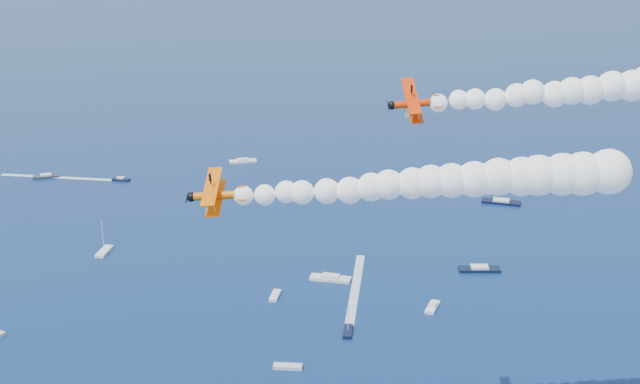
{
  "coord_description": "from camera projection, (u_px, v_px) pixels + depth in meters",
  "views": [
    {
      "loc": [
        -2.58,
        -84.9,
        84.49
      ],
      "look_at": [
        -8.87,
        20.09,
        48.5
      ],
      "focal_mm": 47.77,
      "sensor_mm": 36.0,
      "label": 1
    }
  ],
  "objects": [
    {
      "name": "spectator_boats",
      "position": [
        394.0,
        267.0,
        206.42
      ],
      "size": [
        223.18,
        171.8,
        0.7
      ],
      "color": "black",
      "rests_on": "ground"
    },
    {
      "name": "smoke_trail_lead",
      "position": [
        602.0,
        88.0,
        113.82
      ],
      "size": [
        50.3,
        15.79,
        9.27
      ],
      "primitive_type": null,
      "rotation": [
        0.0,
        0.0,
        3.25
      ],
      "color": "white"
    },
    {
      "name": "biplane_trail",
      "position": [
        218.0,
        196.0,
        105.22
      ],
      "size": [
        8.17,
        9.68,
        7.68
      ],
      "primitive_type": null,
      "rotation": [
        -0.27,
        0.07,
        3.16
      ],
      "color": "#FF6505"
    },
    {
      "name": "biplane_lead",
      "position": [
        415.0,
        104.0,
        113.22
      ],
      "size": [
        8.16,
        9.96,
        8.11
      ],
      "primitive_type": null,
      "rotation": [
        -0.42,
        0.07,
        3.25
      ],
      "color": "red"
    },
    {
      "name": "boat_wakes",
      "position": [
        181.0,
        223.0,
        235.51
      ],
      "size": [
        119.13,
        99.15,
        0.04
      ],
      "color": "white",
      "rests_on": "ground"
    },
    {
      "name": "smoke_trail_trail",
      "position": [
        422.0,
        184.0,
        103.69
      ],
      "size": [
        49.84,
        7.49,
        9.27
      ],
      "primitive_type": null,
      "rotation": [
        0.0,
        0.0,
        3.16
      ],
      "color": "white"
    }
  ]
}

